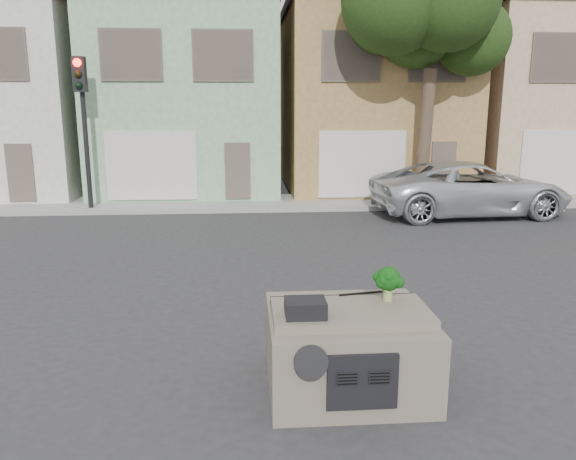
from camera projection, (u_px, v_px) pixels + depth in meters
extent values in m
plane|color=#303033|center=(317.00, 305.00, 10.17)|extent=(120.00, 120.00, 0.00)
cube|color=gray|center=(281.00, 203.00, 20.37)|extent=(40.00, 3.00, 0.15)
cube|color=silver|center=(3.00, 99.00, 22.64)|extent=(7.20, 8.20, 7.55)
cube|color=#8BB689|center=(190.00, 99.00, 23.19)|extent=(7.20, 8.20, 7.55)
cube|color=#A17E49|center=(369.00, 99.00, 23.75)|extent=(7.20, 8.20, 7.55)
cube|color=tan|center=(539.00, 99.00, 24.30)|extent=(7.20, 8.20, 7.55)
imported|color=silver|center=(468.00, 215.00, 18.49)|extent=(6.52, 3.33, 1.76)
cube|color=black|center=(85.00, 136.00, 18.38)|extent=(0.40, 0.40, 5.10)
cube|color=#213A12|center=(428.00, 84.00, 19.15)|extent=(4.40, 4.00, 8.50)
cube|color=#6D6355|center=(348.00, 346.00, 7.13)|extent=(2.00, 1.80, 1.12)
cube|color=black|center=(305.00, 308.00, 6.60)|extent=(0.48, 0.38, 0.20)
cube|color=black|center=(364.00, 293.00, 7.39)|extent=(0.69, 0.15, 0.02)
cube|color=#0B360B|center=(388.00, 284.00, 7.09)|extent=(0.45, 0.45, 0.46)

